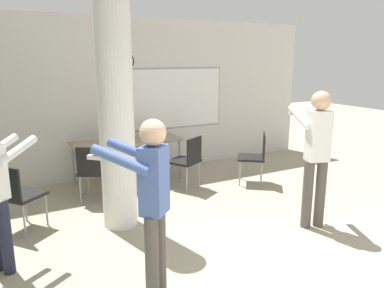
{
  "coord_description": "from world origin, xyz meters",
  "views": [
    {
      "loc": [
        -1.98,
        -1.47,
        2.12
      ],
      "look_at": [
        0.22,
        2.7,
        1.02
      ],
      "focal_mm": 35.0,
      "sensor_mm": 36.0,
      "label": 1
    }
  ],
  "objects_px": {
    "chair_near_pillar": "(18,193)",
    "person_playing_side": "(316,149)",
    "folding_table": "(127,143)",
    "chair_table_right": "(187,158)",
    "person_playing_front": "(151,198)",
    "bottle_on_table": "(132,136)",
    "chair_mid_room": "(256,154)",
    "chair_table_left": "(93,169)"
  },
  "relations": [
    {
      "from": "bottle_on_table",
      "to": "person_playing_side",
      "type": "relative_size",
      "value": 0.13
    },
    {
      "from": "chair_table_right",
      "to": "chair_mid_room",
      "type": "bearing_deg",
      "value": -15.83
    },
    {
      "from": "bottle_on_table",
      "to": "person_playing_front",
      "type": "height_order",
      "value": "person_playing_front"
    },
    {
      "from": "chair_table_left",
      "to": "chair_mid_room",
      "type": "height_order",
      "value": "same"
    },
    {
      "from": "chair_table_left",
      "to": "chair_near_pillar",
      "type": "distance_m",
      "value": 1.2
    },
    {
      "from": "folding_table",
      "to": "chair_mid_room",
      "type": "distance_m",
      "value": 2.2
    },
    {
      "from": "chair_table_right",
      "to": "chair_table_left",
      "type": "bearing_deg",
      "value": 175.22
    },
    {
      "from": "folding_table",
      "to": "chair_table_right",
      "type": "distance_m",
      "value": 1.11
    },
    {
      "from": "chair_table_left",
      "to": "person_playing_side",
      "type": "xyz_separation_m",
      "value": [
        2.26,
        -2.12,
        0.51
      ]
    },
    {
      "from": "folding_table",
      "to": "chair_near_pillar",
      "type": "bearing_deg",
      "value": -145.69
    },
    {
      "from": "chair_table_left",
      "to": "chair_table_right",
      "type": "height_order",
      "value": "same"
    },
    {
      "from": "bottle_on_table",
      "to": "chair_table_left",
      "type": "height_order",
      "value": "bottle_on_table"
    },
    {
      "from": "person_playing_front",
      "to": "person_playing_side",
      "type": "height_order",
      "value": "person_playing_side"
    },
    {
      "from": "chair_table_left",
      "to": "chair_near_pillar",
      "type": "relative_size",
      "value": 1.0
    },
    {
      "from": "person_playing_side",
      "to": "person_playing_front",
      "type": "bearing_deg",
      "value": -169.24
    },
    {
      "from": "chair_near_pillar",
      "to": "person_playing_side",
      "type": "bearing_deg",
      "value": -25.18
    },
    {
      "from": "chair_mid_room",
      "to": "person_playing_side",
      "type": "distance_m",
      "value": 1.79
    },
    {
      "from": "chair_near_pillar",
      "to": "chair_mid_room",
      "type": "bearing_deg",
      "value": 1.82
    },
    {
      "from": "folding_table",
      "to": "chair_table_right",
      "type": "bearing_deg",
      "value": -46.01
    },
    {
      "from": "bottle_on_table",
      "to": "chair_mid_room",
      "type": "relative_size",
      "value": 0.25
    },
    {
      "from": "folding_table",
      "to": "chair_table_left",
      "type": "bearing_deg",
      "value": -138.18
    },
    {
      "from": "person_playing_front",
      "to": "chair_table_left",
      "type": "bearing_deg",
      "value": 87.77
    },
    {
      "from": "bottle_on_table",
      "to": "chair_table_right",
      "type": "bearing_deg",
      "value": -46.05
    },
    {
      "from": "bottle_on_table",
      "to": "chair_table_left",
      "type": "bearing_deg",
      "value": -144.07
    },
    {
      "from": "folding_table",
      "to": "chair_mid_room",
      "type": "bearing_deg",
      "value": -30.33
    },
    {
      "from": "folding_table",
      "to": "person_playing_side",
      "type": "xyz_separation_m",
      "value": [
        1.52,
        -2.78,
        0.33
      ]
    },
    {
      "from": "chair_table_left",
      "to": "chair_near_pillar",
      "type": "bearing_deg",
      "value": -151.89
    },
    {
      "from": "bottle_on_table",
      "to": "chair_near_pillar",
      "type": "bearing_deg",
      "value": -148.33
    },
    {
      "from": "chair_table_right",
      "to": "chair_mid_room",
      "type": "relative_size",
      "value": 1.0
    },
    {
      "from": "bottle_on_table",
      "to": "person_playing_side",
      "type": "height_order",
      "value": "person_playing_side"
    },
    {
      "from": "chair_table_right",
      "to": "folding_table",
      "type": "bearing_deg",
      "value": 133.99
    },
    {
      "from": "chair_table_right",
      "to": "person_playing_front",
      "type": "height_order",
      "value": "person_playing_front"
    },
    {
      "from": "bottle_on_table",
      "to": "folding_table",
      "type": "bearing_deg",
      "value": 134.35
    },
    {
      "from": "bottle_on_table",
      "to": "chair_near_pillar",
      "type": "xyz_separation_m",
      "value": [
        -1.86,
        -1.15,
        -0.31
      ]
    },
    {
      "from": "bottle_on_table",
      "to": "chair_table_left",
      "type": "relative_size",
      "value": 0.25
    },
    {
      "from": "chair_mid_room",
      "to": "person_playing_front",
      "type": "height_order",
      "value": "person_playing_front"
    },
    {
      "from": "folding_table",
      "to": "bottle_on_table",
      "type": "distance_m",
      "value": 0.17
    },
    {
      "from": "chair_near_pillar",
      "to": "person_playing_side",
      "type": "height_order",
      "value": "person_playing_side"
    },
    {
      "from": "chair_near_pillar",
      "to": "chair_table_left",
      "type": "bearing_deg",
      "value": 28.11
    },
    {
      "from": "folding_table",
      "to": "chair_table_left",
      "type": "relative_size",
      "value": 2.1
    },
    {
      "from": "chair_mid_room",
      "to": "person_playing_side",
      "type": "bearing_deg",
      "value": -102.5
    },
    {
      "from": "chair_table_left",
      "to": "folding_table",
      "type": "bearing_deg",
      "value": 41.82
    }
  ]
}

